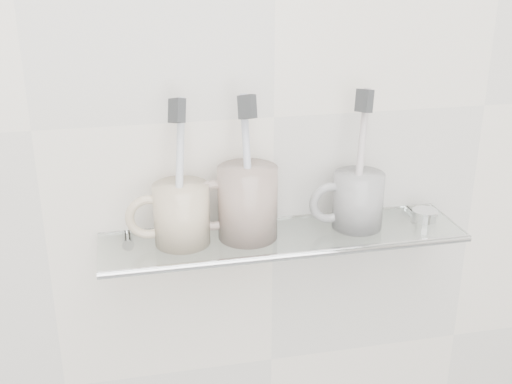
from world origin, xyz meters
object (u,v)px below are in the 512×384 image
object	(u,v)px
mug_right	(358,200)
mug_left	(182,214)
shelf_glass	(284,237)
mug_center	(248,203)

from	to	relation	value
mug_right	mug_left	bearing A→B (deg)	171.62
shelf_glass	mug_left	world-z (taller)	mug_left
shelf_glass	mug_left	distance (m)	0.15
mug_center	mug_right	size ratio (longest dim) A/B	1.26
mug_right	mug_center	bearing A→B (deg)	171.62
shelf_glass	mug_right	bearing A→B (deg)	2.66
shelf_glass	mug_center	distance (m)	0.07
mug_left	mug_right	xyz separation A→B (m)	(0.25, 0.00, -0.00)
shelf_glass	mug_right	world-z (taller)	mug_right
mug_center	mug_right	xyz separation A→B (m)	(0.16, 0.00, -0.01)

